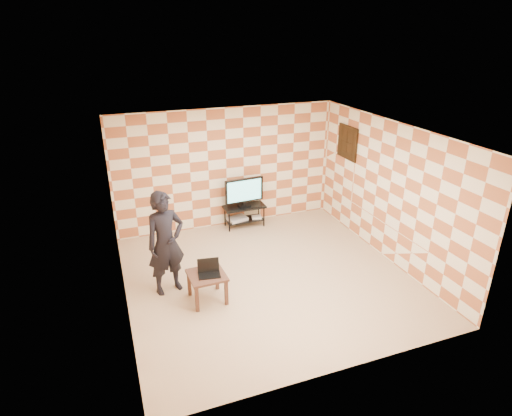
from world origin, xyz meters
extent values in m
plane|color=tan|center=(0.00, 0.00, 0.00)|extent=(5.00, 5.00, 0.00)
cube|color=beige|center=(0.00, 2.50, 1.35)|extent=(5.00, 0.02, 2.70)
cube|color=beige|center=(0.00, -2.50, 1.35)|extent=(5.00, 0.02, 2.70)
cube|color=beige|center=(-2.50, 0.00, 1.35)|extent=(0.02, 5.00, 2.70)
cube|color=beige|center=(2.50, 0.00, 1.35)|extent=(0.02, 5.00, 2.70)
cube|color=white|center=(0.00, 0.00, 2.70)|extent=(5.00, 5.00, 0.02)
cube|color=black|center=(2.47, 1.55, 1.95)|extent=(0.04, 0.72, 0.72)
cube|color=black|center=(2.47, 1.55, 1.95)|extent=(0.04, 0.03, 0.68)
cube|color=black|center=(2.47, 1.55, 1.95)|extent=(0.04, 0.68, 0.03)
cube|color=black|center=(0.32, 2.23, 0.48)|extent=(0.95, 0.43, 0.04)
cube|color=black|center=(0.32, 2.23, 0.16)|extent=(0.85, 0.38, 0.03)
cylinder|color=black|center=(-0.10, 2.06, 0.25)|extent=(0.03, 0.03, 0.50)
cylinder|color=black|center=(-0.10, 2.40, 0.25)|extent=(0.03, 0.03, 0.50)
cylinder|color=black|center=(0.74, 2.06, 0.25)|extent=(0.03, 0.03, 0.50)
cylinder|color=black|center=(0.74, 2.40, 0.25)|extent=(0.03, 0.03, 0.50)
cube|color=black|center=(0.32, 2.23, 0.51)|extent=(0.28, 0.19, 0.03)
cube|color=black|center=(0.32, 2.23, 0.57)|extent=(0.07, 0.05, 0.08)
cube|color=black|center=(0.32, 2.23, 0.88)|extent=(0.91, 0.13, 0.55)
cube|color=#65D8D8|center=(0.32, 2.20, 0.88)|extent=(0.81, 0.07, 0.48)
cube|color=#B1B1B3|center=(0.15, 2.23, 0.21)|extent=(0.48, 0.38, 0.07)
cube|color=silver|center=(0.60, 2.18, 0.20)|extent=(0.25, 0.21, 0.05)
cube|color=#311B13|center=(-1.20, -0.30, 0.48)|extent=(0.62, 0.62, 0.04)
cube|color=#311B13|center=(-1.44, -0.56, 0.23)|extent=(0.06, 0.06, 0.46)
cube|color=#311B13|center=(-1.46, -0.06, 0.23)|extent=(0.06, 0.06, 0.46)
cube|color=#311B13|center=(-0.95, -0.54, 0.23)|extent=(0.06, 0.06, 0.46)
cube|color=#311B13|center=(-0.97, -0.04, 0.23)|extent=(0.06, 0.06, 0.46)
cube|color=black|center=(-1.17, -0.35, 0.51)|extent=(0.39, 0.30, 0.02)
cube|color=black|center=(-1.15, -0.22, 0.63)|extent=(0.36, 0.11, 0.23)
imported|color=black|center=(-1.76, 0.22, 0.92)|extent=(0.76, 0.60, 1.84)
camera|label=1|loc=(-2.55, -6.27, 4.28)|focal=30.00mm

